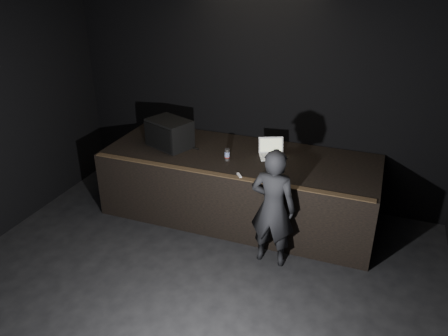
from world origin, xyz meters
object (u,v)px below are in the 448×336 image
stage_riser (239,185)px  stage_monitor (169,133)px  beer_can (227,155)px  person (273,208)px  laptop (272,151)px

stage_riser → stage_monitor: size_ratio=5.29×
beer_can → person: person is taller
stage_monitor → person: bearing=-3.3°
stage_riser → beer_can: beer_can is taller
beer_can → person: (0.87, -0.72, -0.29)m
stage_riser → laptop: bearing=18.5°
laptop → stage_riser: bearing=174.5°
stage_monitor → laptop: bearing=29.8°
stage_riser → person: bearing=-51.1°
stage_riser → person: 1.26m
person → stage_riser: bearing=-47.7°
stage_riser → person: person is taller
stage_monitor → beer_can: size_ratio=4.31×
stage_monitor → laptop: size_ratio=1.65×
stage_monitor → laptop: (1.55, 0.21, -0.15)m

